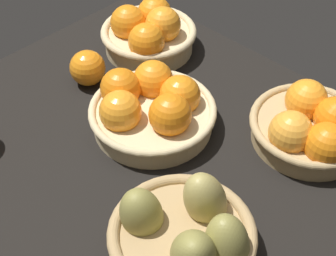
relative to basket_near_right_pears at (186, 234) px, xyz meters
The scene contains 6 objects.
market_tray 26.52cm from the basket_near_right_pears, 147.41° to the left, with size 84.00×72.00×3.00cm, color black.
basket_near_right_pears is the anchor object (origin of this frame).
basket_far_left 53.90cm from the basket_near_right_pears, 141.68° to the left, with size 21.74×21.74×11.39cm.
basket_far_right 33.41cm from the basket_near_right_pears, 88.83° to the left, with size 22.76×22.76×10.03cm.
basket_center 29.20cm from the basket_near_right_pears, 145.88° to the left, with size 24.53×24.53×10.59cm.
loose_orange_back_gap 45.92cm from the basket_near_right_pears, 159.37° to the left, with size 7.58×7.58×7.58cm, color orange.
Camera 1 is at (50.12, -47.01, 71.54)cm, focal length 54.10 mm.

